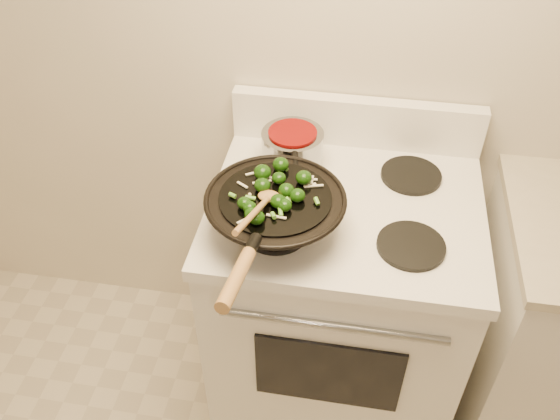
# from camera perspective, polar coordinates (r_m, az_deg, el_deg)

# --- Properties ---
(stove) EXTENTS (0.78, 0.67, 1.08)m
(stove) POSITION_cam_1_polar(r_m,az_deg,el_deg) (2.02, 5.48, -8.91)
(stove) COLOR white
(stove) RESTS_ON ground
(wok) EXTENTS (0.37, 0.61, 0.19)m
(wok) POSITION_cam_1_polar(r_m,az_deg,el_deg) (1.54, -0.49, -0.22)
(wok) COLOR black
(wok) RESTS_ON stove
(stirfry) EXTENTS (0.24, 0.26, 0.04)m
(stirfry) POSITION_cam_1_polar(r_m,az_deg,el_deg) (1.51, -0.62, 1.91)
(stirfry) COLOR black
(stirfry) RESTS_ON wok
(wooden_spoon) EXTENTS (0.07, 0.27, 0.10)m
(wooden_spoon) POSITION_cam_1_polar(r_m,az_deg,el_deg) (1.43, -1.91, 0.37)
(wooden_spoon) COLOR #A0733F
(wooden_spoon) RESTS_ON wok
(saucepan) EXTENTS (0.19, 0.30, 0.11)m
(saucepan) POSITION_cam_1_polar(r_m,az_deg,el_deg) (1.78, 1.20, 6.04)
(saucepan) COLOR gray
(saucepan) RESTS_ON stove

